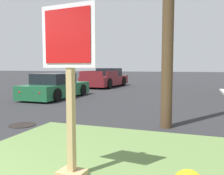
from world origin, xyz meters
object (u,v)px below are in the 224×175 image
object	(u,v)px
manhole_cover	(22,125)
pickup_truck_maroon	(106,79)
stop_sign	(70,92)
parked_sedan_green	(56,87)

from	to	relation	value
manhole_cover	pickup_truck_maroon	bearing A→B (deg)	100.57
stop_sign	pickup_truck_maroon	distance (m)	15.92
parked_sedan_green	pickup_truck_maroon	distance (m)	7.30
stop_sign	pickup_truck_maroon	bearing A→B (deg)	109.02
manhole_cover	parked_sedan_green	xyz separation A→B (m)	(-2.35, 5.34, 0.53)
parked_sedan_green	stop_sign	bearing A→B (deg)	-56.23
stop_sign	parked_sedan_green	size ratio (longest dim) A/B	0.53
stop_sign	pickup_truck_maroon	xyz separation A→B (m)	(-5.18, 15.04, -0.62)
manhole_cover	parked_sedan_green	bearing A→B (deg)	113.78
manhole_cover	pickup_truck_maroon	xyz separation A→B (m)	(-2.36, 12.64, 0.61)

